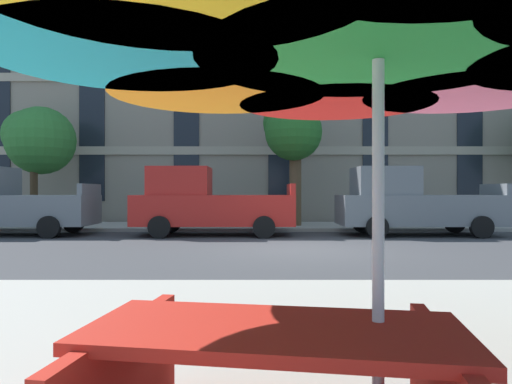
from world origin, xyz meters
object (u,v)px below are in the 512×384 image
(patio_umbrella, at_px, (377,15))
(pickup_gray, at_px, (4,204))
(street_tree_left, at_px, (36,139))
(pickup_gray_midblock, at_px, (410,204))
(street_tree_middle, at_px, (290,130))
(pickup_red, at_px, (206,204))

(patio_umbrella, bearing_deg, pickup_gray, 124.36)
(street_tree_left, relative_size, patio_umbrella, 1.21)
(pickup_gray_midblock, height_order, street_tree_left, street_tree_left)
(pickup_gray_midblock, xyz_separation_m, street_tree_middle, (-3.64, 2.79, 2.75))
(pickup_gray_midblock, relative_size, patio_umbrella, 1.30)
(street_tree_middle, bearing_deg, patio_umbrella, -92.80)
(pickup_red, xyz_separation_m, street_tree_middle, (2.94, 2.79, 2.75))
(pickup_gray_midblock, bearing_deg, pickup_red, 180.00)
(pickup_gray_midblock, distance_m, street_tree_left, 14.11)
(pickup_gray_midblock, distance_m, patio_umbrella, 13.50)
(pickup_gray, height_order, patio_umbrella, patio_umbrella)
(street_tree_left, bearing_deg, patio_umbrella, -60.01)
(pickup_red, bearing_deg, patio_umbrella, -80.24)
(pickup_gray, bearing_deg, patio_umbrella, -55.64)
(street_tree_left, height_order, patio_umbrella, street_tree_left)
(patio_umbrella, bearing_deg, pickup_red, 99.76)
(pickup_gray_midblock, xyz_separation_m, patio_umbrella, (-4.40, -12.70, 1.26))
(pickup_gray_midblock, bearing_deg, pickup_gray, 180.00)
(pickup_gray, bearing_deg, street_tree_left, 98.30)
(pickup_gray, relative_size, patio_umbrella, 1.30)
(street_tree_left, distance_m, street_tree_middle, 9.91)
(street_tree_left, xyz_separation_m, street_tree_middle, (9.90, -0.35, 0.33))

